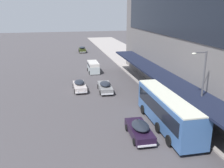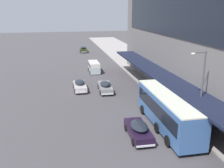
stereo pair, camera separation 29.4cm
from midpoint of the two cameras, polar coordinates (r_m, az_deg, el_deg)
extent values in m
cube|color=#3D65A2|center=(25.02, 12.86, -5.89)|extent=(2.77, 10.86, 2.97)
cube|color=black|center=(24.89, 12.91, -5.14)|extent=(2.80, 9.99, 1.31)
cube|color=silver|center=(24.48, 13.09, -2.57)|extent=(2.67, 10.86, 0.12)
cube|color=black|center=(29.37, 8.80, 0.33)|extent=(1.29, 0.08, 0.36)
cylinder|color=black|center=(28.24, 7.29, -5.83)|extent=(0.27, 1.00, 1.00)
cylinder|color=black|center=(29.12, 12.15, -5.37)|extent=(0.27, 1.00, 1.00)
cylinder|color=black|center=(22.37, 13.01, -12.60)|extent=(0.27, 1.00, 1.00)
cylinder|color=black|center=(23.47, 18.90, -11.64)|extent=(0.27, 1.00, 1.00)
cylinder|color=black|center=(24.42, 10.60, -9.79)|extent=(0.27, 1.00, 1.00)
cylinder|color=black|center=(25.43, 16.09, -9.07)|extent=(0.27, 1.00, 1.00)
cube|color=black|center=(23.34, 6.39, -10.65)|extent=(1.85, 4.45, 0.75)
ellipsoid|color=#1E232D|center=(22.86, 6.60, -9.46)|extent=(1.58, 2.46, 0.60)
cube|color=silver|center=(25.37, 4.92, -8.81)|extent=(1.63, 0.17, 0.14)
cube|color=silver|center=(21.58, 8.11, -13.87)|extent=(1.63, 0.17, 0.14)
sphere|color=silver|center=(25.11, 3.90, -8.37)|extent=(0.18, 0.18, 0.18)
sphere|color=silver|center=(25.34, 5.99, -8.18)|extent=(0.18, 0.18, 0.18)
cylinder|color=black|center=(24.42, 3.49, -9.98)|extent=(0.16, 0.64, 0.64)
cylinder|color=black|center=(24.86, 7.39, -9.60)|extent=(0.16, 0.64, 0.64)
cylinder|color=black|center=(22.11, 5.20, -13.11)|extent=(0.16, 0.64, 0.64)
cylinder|color=black|center=(22.59, 9.51, -12.59)|extent=(0.16, 0.64, 0.64)
cube|color=#2C3514|center=(68.27, -6.40, 7.77)|extent=(1.89, 4.13, 0.80)
ellipsoid|color=#1E232D|center=(67.96, -6.40, 8.30)|extent=(1.62, 2.29, 0.60)
cube|color=silver|center=(70.36, -6.50, 7.83)|extent=(1.66, 0.18, 0.14)
cube|color=silver|center=(66.25, -6.27, 7.27)|extent=(1.66, 0.18, 0.14)
sphere|color=silver|center=(70.26, -6.90, 8.05)|extent=(0.18, 0.18, 0.18)
sphere|color=silver|center=(70.31, -6.12, 8.08)|extent=(0.18, 0.18, 0.18)
cylinder|color=black|center=(69.51, -7.18, 7.65)|extent=(0.16, 0.64, 0.64)
cylinder|color=black|center=(69.61, -5.74, 7.71)|extent=(0.16, 0.64, 0.64)
cylinder|color=black|center=(67.03, -7.06, 7.31)|extent=(0.16, 0.64, 0.64)
cylinder|color=black|center=(67.13, -5.57, 7.38)|extent=(0.16, 0.64, 0.64)
cube|color=beige|center=(36.15, -7.11, -0.57)|extent=(1.67, 4.14, 0.71)
ellipsoid|color=#1E232D|center=(36.17, -7.18, 0.45)|extent=(1.47, 2.28, 0.57)
cube|color=silver|center=(34.21, -6.75, -1.94)|extent=(1.57, 0.13, 0.14)
cube|color=silver|center=(38.22, -7.41, 0.07)|extent=(1.57, 0.13, 0.14)
sphere|color=silver|center=(34.20, -6.02, -1.47)|extent=(0.18, 0.18, 0.18)
sphere|color=silver|center=(34.12, -7.53, -1.57)|extent=(0.18, 0.18, 0.18)
cylinder|color=black|center=(35.09, -5.55, -1.50)|extent=(0.14, 0.64, 0.64)
cylinder|color=black|center=(34.95, -8.23, -1.67)|extent=(0.14, 0.64, 0.64)
cylinder|color=black|center=(37.52, -6.04, -0.29)|extent=(0.14, 0.64, 0.64)
cylinder|color=black|center=(37.39, -8.55, -0.45)|extent=(0.14, 0.64, 0.64)
cube|color=gray|center=(35.43, -1.34, -0.78)|extent=(1.95, 4.64, 0.74)
ellipsoid|color=#1E232D|center=(35.03, -1.29, 0.07)|extent=(1.63, 2.58, 0.53)
cube|color=silver|center=(37.69, -1.80, -0.04)|extent=(1.62, 0.21, 0.14)
cube|color=silver|center=(33.31, -0.81, -2.34)|extent=(1.62, 0.21, 0.14)
sphere|color=silver|center=(37.54, -2.50, 0.31)|extent=(0.18, 0.18, 0.18)
sphere|color=silver|center=(37.64, -1.09, 0.38)|extent=(0.18, 0.18, 0.18)
cylinder|color=black|center=(36.75, -2.93, -0.58)|extent=(0.18, 0.65, 0.64)
cylinder|color=black|center=(36.95, -0.32, -0.46)|extent=(0.18, 0.65, 0.64)
cylinder|color=black|center=(34.09, -2.43, -1.99)|extent=(0.18, 0.65, 0.64)
cylinder|color=black|center=(34.30, 0.38, -1.85)|extent=(0.18, 0.65, 0.64)
cube|color=#B3BFC1|center=(46.10, -3.95, 3.59)|extent=(1.78, 4.31, 1.29)
cube|color=silver|center=(45.93, -3.97, 4.54)|extent=(1.74, 4.22, 0.83)
cube|color=black|center=(45.95, -3.97, 4.43)|extent=(1.81, 3.88, 0.41)
ellipsoid|color=#B3BFC1|center=(48.10, -4.30, 4.31)|extent=(1.61, 0.61, 1.11)
cylinder|color=black|center=(47.30, -5.20, 3.35)|extent=(0.16, 0.64, 0.64)
cylinder|color=black|center=(47.52, -3.10, 3.46)|extent=(0.16, 0.64, 0.64)
cylinder|color=black|center=(44.90, -4.83, 2.63)|extent=(0.16, 0.64, 0.64)
cylinder|color=black|center=(45.13, -2.62, 2.74)|extent=(0.16, 0.64, 0.64)
cylinder|color=#4C4C51|center=(24.65, 20.11, -1.67)|extent=(0.16, 0.16, 7.57)
cylinder|color=#4C4C51|center=(23.49, 19.76, 6.77)|extent=(1.20, 0.10, 0.10)
ellipsoid|color=silver|center=(23.19, 18.47, 6.57)|extent=(0.44, 0.28, 0.20)
camera|label=1|loc=(0.15, -89.74, 0.08)|focal=40.00mm
camera|label=2|loc=(0.15, 90.26, -0.08)|focal=40.00mm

